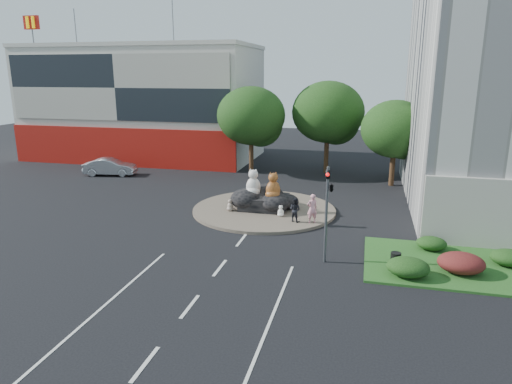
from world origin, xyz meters
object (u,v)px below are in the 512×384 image
Objects in this scene: parked_car at (110,167)px; cat_white at (253,182)px; kitten_white at (281,211)px; litter_bin at (396,259)px; pedestrian_pink at (312,208)px; kitten_calico at (230,205)px; pedestrian_dark at (295,210)px; cat_tabby at (273,185)px.

cat_white is at bearing -128.15° from parked_car.
kitten_white is at bearing -32.14° from cat_white.
litter_bin is at bearing -39.33° from cat_white.
pedestrian_pink reaches higher than kitten_white.
kitten_calico is 0.54× the size of pedestrian_dark.
kitten_white is (3.63, -0.42, -0.03)m from kitten_calico.
kitten_calico is (-1.40, -1.00, -1.45)m from cat_white.
pedestrian_pink is 7.27m from litter_bin.
litter_bin is at bearing -133.37° from parked_car.
cat_tabby reaches higher than pedestrian_pink.
kitten_calico is at bearing -133.21° from parked_car.
kitten_white is 0.50× the size of pedestrian_dark.
parked_car reaches higher than kitten_calico.
pedestrian_dark is at bearing -4.15° from kitten_calico.
cat_white is 1.04× the size of pedestrian_pink.
cat_tabby is at bearing -62.12° from pedestrian_pink.
parked_car is (-14.63, 8.99, 0.18)m from kitten_calico.
kitten_calico is 1.08× the size of kitten_white.
kitten_white is at bearing -15.71° from pedestrian_dark.
pedestrian_dark is at bearing -29.76° from pedestrian_pink.
cat_tabby is 10.72m from litter_bin.
cat_white reaches higher than cat_tabby.
kitten_calico is 1.34× the size of litter_bin.
pedestrian_dark is 2.46× the size of litter_bin.
kitten_white is 1.23× the size of litter_bin.
pedestrian_pink is at bearing -157.01° from pedestrian_dark.
pedestrian_pink is (2.17, -0.87, 0.55)m from kitten_white.
pedestrian_dark is (-1.09, 0.00, -0.16)m from pedestrian_pink.
cat_tabby reaches higher than kitten_white.
kitten_white is 20.55m from parked_car.
pedestrian_dark is at bearing -51.88° from kitten_white.
cat_tabby is at bearing 113.76° from kitten_white.
pedestrian_pink is (5.81, -1.29, 0.52)m from kitten_calico.
cat_white reaches higher than kitten_white.
pedestrian_dark reaches higher than kitten_calico.
parked_car reaches higher than litter_bin.
cat_tabby is 0.39× the size of parked_car.
pedestrian_dark is 8.03m from litter_bin.
litter_bin is (25.29, -15.65, -0.36)m from parked_car.
litter_bin is at bearing 160.97° from pedestrian_dark.
kitten_calico is at bearing -42.22° from pedestrian_pink.
pedestrian_pink is 1.20× the size of pedestrian_dark.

